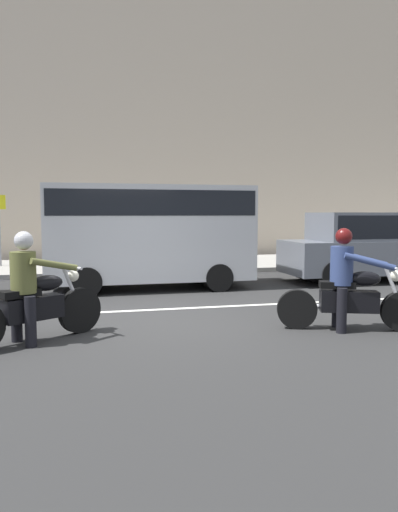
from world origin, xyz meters
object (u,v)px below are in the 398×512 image
object	(u,v)px
parked_hatchback_slate_gray	(362,246)
motorcycle_with_rider_denim_blue	(348,289)
motorcycle_with_rider_olive	(32,297)
parked_van_silver	(149,230)

from	to	relation	value
parked_hatchback_slate_gray	motorcycle_with_rider_denim_blue	bearing A→B (deg)	-124.26
motorcycle_with_rider_olive	parked_van_silver	distance (m)	5.04
motorcycle_with_rider_olive	motorcycle_with_rider_denim_blue	bearing A→B (deg)	-4.67
motorcycle_with_rider_denim_blue	parked_hatchback_slate_gray	distance (m)	5.65
motorcycle_with_rider_denim_blue	motorcycle_with_rider_olive	size ratio (longest dim) A/B	1.11
motorcycle_with_rider_denim_blue	motorcycle_with_rider_olive	xyz separation A→B (m)	(-4.61, 0.38, -0.00)
parked_van_silver	parked_hatchback_slate_gray	size ratio (longest dim) A/B	1.15
motorcycle_with_rider_denim_blue	motorcycle_with_rider_olive	bearing A→B (deg)	175.33
motorcycle_with_rider_olive	parked_hatchback_slate_gray	distance (m)	8.89
motorcycle_with_rider_denim_blue	parked_hatchback_slate_gray	xyz separation A→B (m)	(3.18, 4.66, 0.30)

